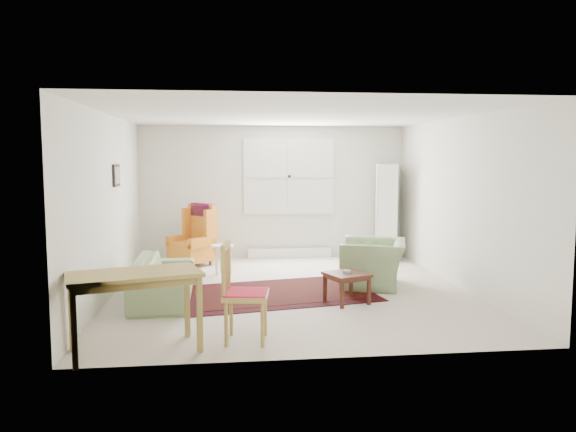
{
  "coord_description": "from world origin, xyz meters",
  "views": [
    {
      "loc": [
        -0.94,
        -7.86,
        1.91
      ],
      "look_at": [
        0.0,
        0.3,
        1.05
      ],
      "focal_mm": 35.0,
      "sensor_mm": 36.0,
      "label": 1
    }
  ],
  "objects": [
    {
      "name": "cabinet",
      "position": [
        2.1,
        2.35,
        0.89
      ],
      "size": [
        0.52,
        0.78,
        1.78
      ],
      "primitive_type": null,
      "rotation": [
        0.0,
        0.0,
        -0.22
      ],
      "color": "white",
      "rests_on": "ground"
    },
    {
      "name": "sofa",
      "position": [
        -1.76,
        -0.27,
        0.38
      ],
      "size": [
        0.77,
        1.92,
        0.77
      ],
      "primitive_type": "imported",
      "rotation": [
        0.0,
        0.0,
        1.58
      ],
      "color": "#7E9966",
      "rests_on": "ground"
    },
    {
      "name": "room",
      "position": [
        0.02,
        0.21,
        1.26
      ],
      "size": [
        5.04,
        5.54,
        2.51
      ],
      "color": "beige",
      "rests_on": "ground"
    },
    {
      "name": "coffee_table",
      "position": [
        0.65,
        -0.77,
        0.2
      ],
      "size": [
        0.64,
        0.64,
        0.41
      ],
      "primitive_type": null,
      "rotation": [
        0.0,
        0.0,
        0.37
      ],
      "color": "#472015",
      "rests_on": "ground"
    },
    {
      "name": "armchair",
      "position": [
        1.27,
        0.17,
        0.41
      ],
      "size": [
        1.2,
        1.29,
        0.82
      ],
      "primitive_type": "imported",
      "rotation": [
        0.0,
        0.0,
        -1.88
      ],
      "color": "#7E9966",
      "rests_on": "ground"
    },
    {
      "name": "rug",
      "position": [
        -0.22,
        -0.16,
        0.01
      ],
      "size": [
        2.91,
        2.16,
        0.03
      ],
      "primitive_type": null,
      "rotation": [
        0.0,
        0.0,
        0.18
      ],
      "color": "black",
      "rests_on": "ground"
    },
    {
      "name": "desk_chair",
      "position": [
        -0.72,
        -2.16,
        0.52
      ],
      "size": [
        0.52,
        0.52,
        1.04
      ],
      "primitive_type": null,
      "rotation": [
        0.0,
        0.0,
        1.42
      ],
      "color": "#AD9145",
      "rests_on": "ground"
    },
    {
      "name": "wingback_chair",
      "position": [
        -1.52,
        2.06,
        0.55
      ],
      "size": [
        0.92,
        0.92,
        1.1
      ],
      "primitive_type": null,
      "rotation": [
        0.0,
        0.0,
        -0.76
      ],
      "color": "orange",
      "rests_on": "ground"
    },
    {
      "name": "stool",
      "position": [
        -0.97,
        1.25,
        0.25
      ],
      "size": [
        0.47,
        0.47,
        0.49
      ],
      "primitive_type": null,
      "rotation": [
        0.0,
        0.0,
        -0.33
      ],
      "color": "white",
      "rests_on": "ground"
    },
    {
      "name": "desk",
      "position": [
        -1.82,
        -2.35,
        0.4
      ],
      "size": [
        1.39,
        0.97,
        0.8
      ],
      "primitive_type": null,
      "rotation": [
        0.0,
        0.0,
        0.3
      ],
      "color": "#AD9145",
      "rests_on": "ground"
    }
  ]
}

